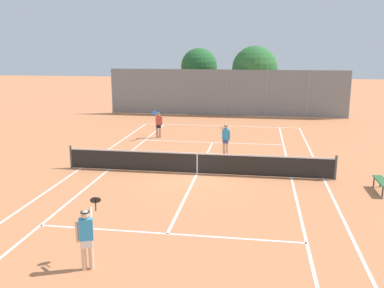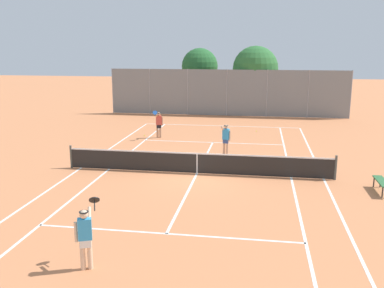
% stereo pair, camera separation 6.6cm
% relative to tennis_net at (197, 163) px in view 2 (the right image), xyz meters
% --- Properties ---
extents(ground_plane, '(120.00, 120.00, 0.00)m').
position_rel_tennis_net_xyz_m(ground_plane, '(0.00, 0.00, -0.51)').
color(ground_plane, '#CC7A4C').
extents(court_line_markings, '(11.10, 23.90, 0.01)m').
position_rel_tennis_net_xyz_m(court_line_markings, '(0.00, 0.00, -0.51)').
color(court_line_markings, silver).
rests_on(court_line_markings, ground).
extents(tennis_net, '(12.00, 0.10, 1.07)m').
position_rel_tennis_net_xyz_m(tennis_net, '(0.00, 0.00, 0.00)').
color(tennis_net, '#474C47').
rests_on(tennis_net, ground).
extents(player_near_side, '(0.46, 0.88, 1.77)m').
position_rel_tennis_net_xyz_m(player_near_side, '(-1.56, -8.76, 0.42)').
color(player_near_side, beige).
rests_on(player_near_side, ground).
extents(player_far_left, '(0.50, 0.86, 1.77)m').
position_rel_tennis_net_xyz_m(player_far_left, '(-3.46, 7.23, 0.42)').
color(player_far_left, tan).
rests_on(player_far_left, ground).
extents(player_far_right, '(0.51, 0.47, 1.60)m').
position_rel_tennis_net_xyz_m(player_far_right, '(0.99, 3.63, 0.40)').
color(player_far_right, '#D8A884').
rests_on(player_far_right, ground).
extents(loose_tennis_ball_0, '(0.07, 0.07, 0.07)m').
position_rel_tennis_net_xyz_m(loose_tennis_ball_0, '(2.52, 10.19, -0.48)').
color(loose_tennis_ball_0, '#D1DB33').
rests_on(loose_tennis_ball_0, ground).
extents(loose_tennis_ball_1, '(0.07, 0.07, 0.07)m').
position_rel_tennis_net_xyz_m(loose_tennis_ball_1, '(3.71, 0.69, -0.48)').
color(loose_tennis_ball_1, '#D1DB33').
rests_on(loose_tennis_ball_1, ground).
extents(loose_tennis_ball_2, '(0.07, 0.07, 0.07)m').
position_rel_tennis_net_xyz_m(loose_tennis_ball_2, '(-1.67, 1.01, -0.48)').
color(loose_tennis_ball_2, '#D1DB33').
rests_on(loose_tennis_ball_2, ground).
extents(loose_tennis_ball_3, '(0.07, 0.07, 0.07)m').
position_rel_tennis_net_xyz_m(loose_tennis_ball_3, '(-4.50, 7.60, -0.48)').
color(loose_tennis_ball_3, '#D1DB33').
rests_on(loose_tennis_ball_3, ground).
extents(courtside_bench, '(0.36, 1.50, 0.47)m').
position_rel_tennis_net_xyz_m(courtside_bench, '(7.47, -1.36, -0.10)').
color(courtside_bench, '#2D6638').
rests_on(courtside_bench, ground).
extents(back_fence, '(19.39, 0.08, 3.77)m').
position_rel_tennis_net_xyz_m(back_fence, '(-0.00, 16.56, 1.37)').
color(back_fence, gray).
rests_on(back_fence, ground).
extents(tree_behind_left, '(3.23, 3.23, 5.43)m').
position_rel_tennis_net_xyz_m(tree_behind_left, '(-2.79, 20.14, 3.24)').
color(tree_behind_left, brown).
rests_on(tree_behind_left, ground).
extents(tree_behind_right, '(3.79, 3.79, 5.62)m').
position_rel_tennis_net_xyz_m(tree_behind_right, '(2.12, 18.40, 3.11)').
color(tree_behind_right, brown).
rests_on(tree_behind_right, ground).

